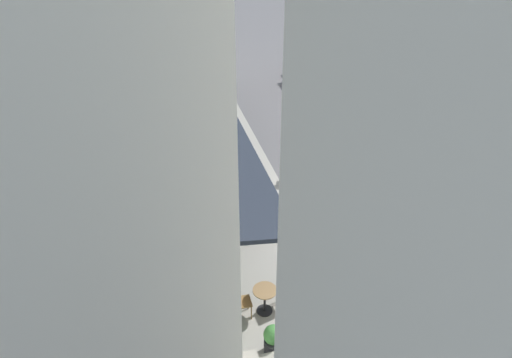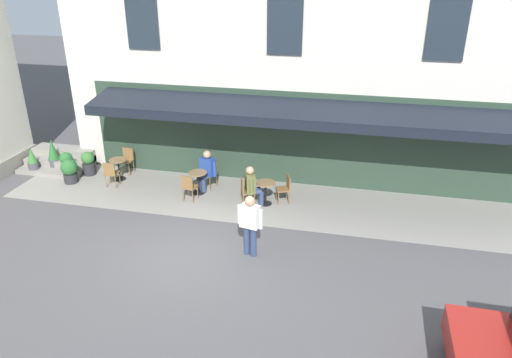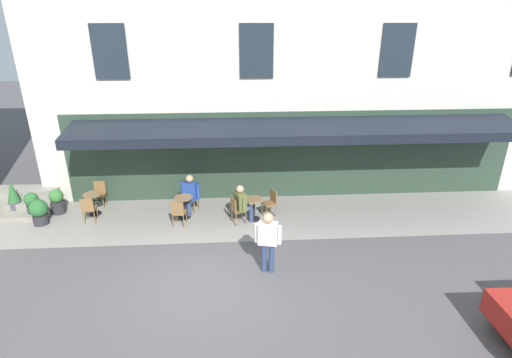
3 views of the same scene
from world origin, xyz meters
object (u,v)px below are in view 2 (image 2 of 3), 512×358
(seated_companion_in_olive, at_px, (252,185))
(potted_plant_entrance_left, at_px, (53,155))
(cafe_chair_wicker_by_window, at_px, (211,172))
(cafe_table_streetside, at_px, (119,166))
(potted_plant_entrance_right, at_px, (67,163))
(cafe_chair_wicker_kerbside, at_px, (111,172))
(potted_plant_by_steps, at_px, (88,163))
(cafe_chair_wicker_corner_right, at_px, (246,190))
(cafe_chair_wicker_near_door, at_px, (189,186))
(cafe_table_mid_terrace, at_px, (266,190))
(cafe_chair_wicker_facing_street, at_px, (285,187))
(potted_plant_mid_terrace, at_px, (33,161))
(potted_plant_under_sign, at_px, (70,170))
(seated_patron_in_blue, at_px, (206,169))
(walking_pedestrian_in_white, at_px, (250,221))
(cafe_table_near_entrance, at_px, (198,180))
(cafe_chair_wicker_back_row, at_px, (127,158))

(seated_companion_in_olive, height_order, potted_plant_entrance_left, seated_companion_in_olive)
(cafe_chair_wicker_by_window, relative_size, cafe_table_streetside, 1.21)
(cafe_chair_wicker_by_window, xyz_separation_m, potted_plant_entrance_right, (5.30, 0.18, -0.08))
(cafe_chair_wicker_kerbside, height_order, potted_plant_by_steps, cafe_chair_wicker_kerbside)
(cafe_chair_wicker_kerbside, bearing_deg, cafe_chair_wicker_by_window, -166.73)
(cafe_chair_wicker_corner_right, xyz_separation_m, potted_plant_entrance_right, (6.78, -0.93, -0.08))
(cafe_chair_wicker_near_door, relative_size, potted_plant_entrance_left, 0.78)
(cafe_table_mid_terrace, bearing_deg, cafe_table_streetside, -7.74)
(cafe_chair_wicker_facing_street, distance_m, potted_plant_mid_terrace, 9.26)
(seated_companion_in_olive, bearing_deg, potted_plant_under_sign, -2.50)
(cafe_chair_wicker_facing_street, height_order, seated_patron_in_blue, seated_patron_in_blue)
(cafe_chair_wicker_near_door, height_order, potted_plant_entrance_right, cafe_chair_wicker_near_door)
(walking_pedestrian_in_white, relative_size, potted_plant_mid_terrace, 1.83)
(cafe_table_mid_terrace, bearing_deg, cafe_chair_wicker_kerbside, -1.07)
(walking_pedestrian_in_white, distance_m, potted_plant_entrance_left, 9.17)
(potted_plant_entrance_left, xyz_separation_m, potted_plant_mid_terrace, (0.58, 0.43, -0.12))
(seated_patron_in_blue, bearing_deg, cafe_table_streetside, -1.09)
(cafe_chair_wicker_kerbside, bearing_deg, cafe_chair_wicker_facing_street, -178.54)
(cafe_chair_wicker_kerbside, height_order, potted_plant_under_sign, cafe_chair_wicker_kerbside)
(cafe_table_near_entrance, distance_m, potted_plant_entrance_left, 5.83)
(seated_patron_in_blue, distance_m, walking_pedestrian_in_white, 4.28)
(cafe_table_near_entrance, relative_size, walking_pedestrian_in_white, 0.44)
(cafe_chair_wicker_facing_street, relative_size, potted_plant_under_sign, 1.07)
(cafe_chair_wicker_back_row, relative_size, seated_companion_in_olive, 0.69)
(cafe_table_mid_terrace, bearing_deg, cafe_chair_wicker_near_door, 7.99)
(cafe_table_near_entrance, distance_m, seated_companion_in_olive, 1.99)
(cafe_table_streetside, xyz_separation_m, cafe_chair_wicker_back_row, (-0.02, -0.63, 0.06))
(cafe_chair_wicker_near_door, distance_m, cafe_chair_wicker_back_row, 3.40)
(cafe_table_near_entrance, height_order, cafe_chair_wicker_corner_right, cafe_chair_wicker_corner_right)
(cafe_chair_wicker_by_window, xyz_separation_m, potted_plant_entrance_left, (6.03, -0.15, 0.02))
(cafe_chair_wicker_kerbside, distance_m, potted_plant_under_sign, 1.57)
(cafe_table_mid_terrace, height_order, potted_plant_entrance_left, potted_plant_entrance_left)
(cafe_table_near_entrance, distance_m, potted_plant_mid_terrace, 6.37)
(cafe_chair_wicker_corner_right, xyz_separation_m, potted_plant_under_sign, (6.32, -0.37, -0.09))
(cafe_table_mid_terrace, height_order, potted_plant_entrance_right, potted_plant_entrance_right)
(cafe_chair_wicker_facing_street, distance_m, walking_pedestrian_in_white, 3.21)
(walking_pedestrian_in_white, xyz_separation_m, potted_plant_under_sign, (7.09, -3.03, -0.54))
(cafe_chair_wicker_near_door, relative_size, seated_patron_in_blue, 0.68)
(cafe_chair_wicker_by_window, height_order, potted_plant_under_sign, cafe_chair_wicker_by_window)
(cafe_chair_wicker_by_window, relative_size, potted_plant_by_steps, 1.05)
(cafe_table_near_entrance, relative_size, cafe_table_streetside, 1.00)
(cafe_table_mid_terrace, distance_m, potted_plant_entrance_left, 8.16)
(cafe_chair_wicker_facing_street, relative_size, potted_plant_mid_terrace, 0.98)
(cafe_table_mid_terrace, height_order, cafe_chair_wicker_kerbside, cafe_chair_wicker_kerbside)
(cafe_table_near_entrance, xyz_separation_m, potted_plant_by_steps, (4.33, -0.61, -0.05))
(potted_plant_by_steps, relative_size, potted_plant_entrance_left, 0.74)
(cafe_table_streetside, relative_size, seated_companion_in_olive, 0.57)
(cafe_table_streetside, bearing_deg, potted_plant_by_steps, -7.26)
(cafe_chair_wicker_near_door, height_order, cafe_chair_wicker_facing_street, same)
(cafe_chair_wicker_near_door, bearing_deg, cafe_chair_wicker_by_window, -105.79)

